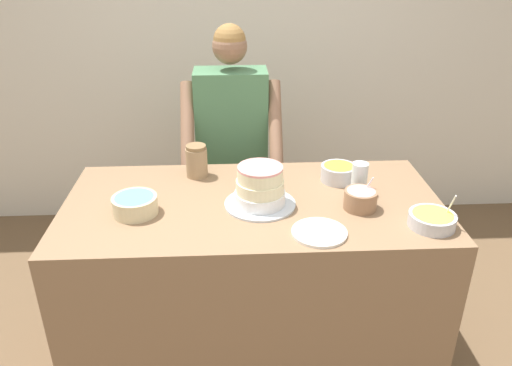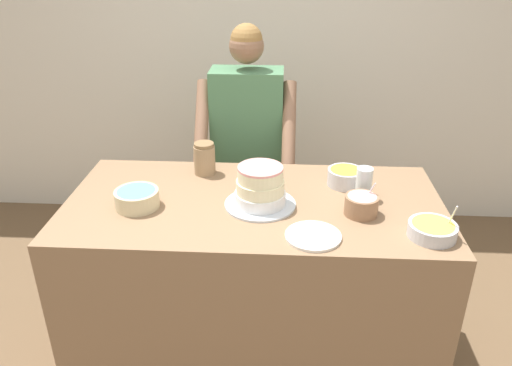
{
  "view_description": "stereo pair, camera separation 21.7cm",
  "coord_description": "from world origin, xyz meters",
  "px_view_note": "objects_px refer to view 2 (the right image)",
  "views": [
    {
      "loc": [
        -0.09,
        -1.56,
        2.01
      ],
      "look_at": [
        0.01,
        0.38,
        1.05
      ],
      "focal_mm": 35.0,
      "sensor_mm": 36.0,
      "label": 1
    },
    {
      "loc": [
        0.13,
        -1.56,
        2.01
      ],
      "look_at": [
        0.01,
        0.38,
        1.05
      ],
      "focal_mm": 35.0,
      "sensor_mm": 36.0,
      "label": 2
    }
  ],
  "objects_px": {
    "frosting_bowl_yellow": "(432,230)",
    "person_baker": "(247,137)",
    "ceramic_plate": "(313,236)",
    "stoneware_jar": "(205,159)",
    "drinking_glass": "(364,184)",
    "cake": "(260,188)",
    "frosting_bowl_blue": "(137,198)",
    "frosting_bowl_pink": "(361,204)",
    "frosting_bowl_orange": "(345,176)"
  },
  "relations": [
    {
      "from": "person_baker",
      "to": "cake",
      "type": "bearing_deg",
      "value": -81.6
    },
    {
      "from": "frosting_bowl_orange",
      "to": "frosting_bowl_blue",
      "type": "bearing_deg",
      "value": -163.65
    },
    {
      "from": "drinking_glass",
      "to": "person_baker",
      "type": "bearing_deg",
      "value": 129.18
    },
    {
      "from": "drinking_glass",
      "to": "ceramic_plate",
      "type": "bearing_deg",
      "value": -124.81
    },
    {
      "from": "cake",
      "to": "drinking_glass",
      "type": "height_order",
      "value": "cake"
    },
    {
      "from": "frosting_bowl_blue",
      "to": "ceramic_plate",
      "type": "distance_m",
      "value": 0.79
    },
    {
      "from": "person_baker",
      "to": "frosting_bowl_blue",
      "type": "relative_size",
      "value": 8.22
    },
    {
      "from": "frosting_bowl_pink",
      "to": "ceramic_plate",
      "type": "relative_size",
      "value": 0.64
    },
    {
      "from": "frosting_bowl_pink",
      "to": "drinking_glass",
      "type": "bearing_deg",
      "value": 79.47
    },
    {
      "from": "frosting_bowl_yellow",
      "to": "drinking_glass",
      "type": "bearing_deg",
      "value": 126.84
    },
    {
      "from": "person_baker",
      "to": "frosting_bowl_yellow",
      "type": "xyz_separation_m",
      "value": [
        0.81,
        -1.02,
        0.02
      ]
    },
    {
      "from": "ceramic_plate",
      "to": "frosting_bowl_orange",
      "type": "bearing_deg",
      "value": 70.36
    },
    {
      "from": "frosting_bowl_blue",
      "to": "frosting_bowl_orange",
      "type": "height_order",
      "value": "same"
    },
    {
      "from": "frosting_bowl_orange",
      "to": "frosting_bowl_pink",
      "type": "bearing_deg",
      "value": -81.98
    },
    {
      "from": "drinking_glass",
      "to": "cake",
      "type": "bearing_deg",
      "value": -169.01
    },
    {
      "from": "frosting_bowl_pink",
      "to": "stoneware_jar",
      "type": "height_order",
      "value": "stoneware_jar"
    },
    {
      "from": "cake",
      "to": "frosting_bowl_pink",
      "type": "height_order",
      "value": "cake"
    },
    {
      "from": "frosting_bowl_yellow",
      "to": "ceramic_plate",
      "type": "relative_size",
      "value": 0.85
    },
    {
      "from": "frosting_bowl_yellow",
      "to": "stoneware_jar",
      "type": "distance_m",
      "value": 1.13
    },
    {
      "from": "frosting_bowl_pink",
      "to": "stoneware_jar",
      "type": "xyz_separation_m",
      "value": [
        -0.73,
        0.37,
        0.03
      ]
    },
    {
      "from": "drinking_glass",
      "to": "stoneware_jar",
      "type": "relative_size",
      "value": 0.93
    },
    {
      "from": "cake",
      "to": "ceramic_plate",
      "type": "height_order",
      "value": "cake"
    },
    {
      "from": "cake",
      "to": "frosting_bowl_yellow",
      "type": "bearing_deg",
      "value": -17.55
    },
    {
      "from": "cake",
      "to": "frosting_bowl_pink",
      "type": "bearing_deg",
      "value": -7.07
    },
    {
      "from": "cake",
      "to": "frosting_bowl_yellow",
      "type": "distance_m",
      "value": 0.73
    },
    {
      "from": "frosting_bowl_blue",
      "to": "stoneware_jar",
      "type": "relative_size",
      "value": 1.19
    },
    {
      "from": "ceramic_plate",
      "to": "stoneware_jar",
      "type": "height_order",
      "value": "stoneware_jar"
    },
    {
      "from": "frosting_bowl_pink",
      "to": "frosting_bowl_blue",
      "type": "bearing_deg",
      "value": 179.51
    },
    {
      "from": "frosting_bowl_yellow",
      "to": "stoneware_jar",
      "type": "xyz_separation_m",
      "value": [
        -0.99,
        0.54,
        0.05
      ]
    },
    {
      "from": "cake",
      "to": "stoneware_jar",
      "type": "height_order",
      "value": "cake"
    },
    {
      "from": "frosting_bowl_yellow",
      "to": "ceramic_plate",
      "type": "bearing_deg",
      "value": -175.85
    },
    {
      "from": "frosting_bowl_yellow",
      "to": "ceramic_plate",
      "type": "distance_m",
      "value": 0.47
    },
    {
      "from": "frosting_bowl_yellow",
      "to": "stoneware_jar",
      "type": "relative_size",
      "value": 1.18
    },
    {
      "from": "frosting_bowl_blue",
      "to": "drinking_glass",
      "type": "xyz_separation_m",
      "value": [
        1.0,
        0.14,
        0.03
      ]
    },
    {
      "from": "person_baker",
      "to": "frosting_bowl_yellow",
      "type": "height_order",
      "value": "person_baker"
    },
    {
      "from": "person_baker",
      "to": "stoneware_jar",
      "type": "distance_m",
      "value": 0.52
    },
    {
      "from": "person_baker",
      "to": "frosting_bowl_orange",
      "type": "height_order",
      "value": "person_baker"
    },
    {
      "from": "ceramic_plate",
      "to": "stoneware_jar",
      "type": "distance_m",
      "value": 0.78
    },
    {
      "from": "cake",
      "to": "frosting_bowl_yellow",
      "type": "relative_size",
      "value": 1.66
    },
    {
      "from": "person_baker",
      "to": "ceramic_plate",
      "type": "xyz_separation_m",
      "value": [
        0.34,
        -1.06,
        -0.01
      ]
    },
    {
      "from": "frosting_bowl_blue",
      "to": "frosting_bowl_pink",
      "type": "xyz_separation_m",
      "value": [
        0.98,
        -0.01,
        0.0
      ]
    },
    {
      "from": "person_baker",
      "to": "frosting_bowl_blue",
      "type": "bearing_deg",
      "value": -116.45
    },
    {
      "from": "frosting_bowl_yellow",
      "to": "frosting_bowl_pink",
      "type": "xyz_separation_m",
      "value": [
        -0.26,
        0.17,
        0.02
      ]
    },
    {
      "from": "frosting_bowl_blue",
      "to": "frosting_bowl_orange",
      "type": "xyz_separation_m",
      "value": [
        0.94,
        0.28,
        0.0
      ]
    },
    {
      "from": "person_baker",
      "to": "frosting_bowl_blue",
      "type": "height_order",
      "value": "person_baker"
    },
    {
      "from": "drinking_glass",
      "to": "ceramic_plate",
      "type": "distance_m",
      "value": 0.42
    },
    {
      "from": "frosting_bowl_pink",
      "to": "stoneware_jar",
      "type": "relative_size",
      "value": 0.88
    },
    {
      "from": "frosting_bowl_blue",
      "to": "frosting_bowl_orange",
      "type": "relative_size",
      "value": 1.14
    },
    {
      "from": "frosting_bowl_yellow",
      "to": "frosting_bowl_orange",
      "type": "relative_size",
      "value": 1.13
    },
    {
      "from": "frosting_bowl_yellow",
      "to": "person_baker",
      "type": "bearing_deg",
      "value": 128.49
    }
  ]
}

